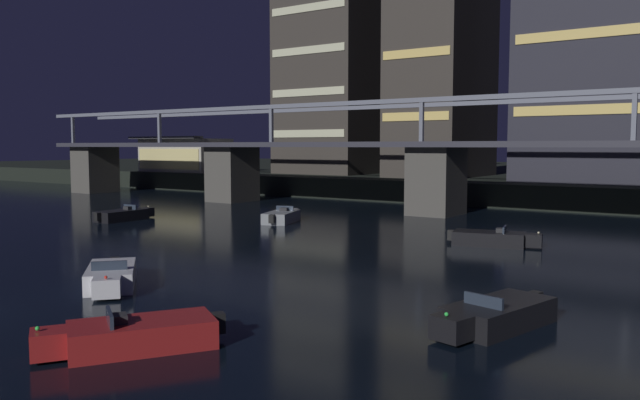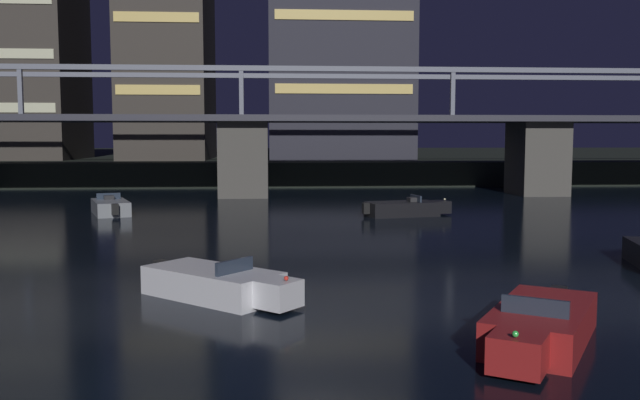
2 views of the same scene
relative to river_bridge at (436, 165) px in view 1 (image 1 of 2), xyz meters
The scene contains 12 objects.
far_riverbank 48.10m from the river_bridge, 90.00° to the left, with size 240.00×80.00×2.20m, color black.
river_bridge is the anchor object (origin of this frame).
tower_west_low 32.36m from the river_bridge, 139.42° to the left, with size 11.47×11.58×25.31m.
tower_west_tall 25.75m from the river_bridge, 113.04° to the left, with size 8.35×13.59×33.36m.
tower_central 23.70m from the river_bridge, 61.46° to the left, with size 13.89×8.68×33.93m.
waterfront_pavilion 43.64m from the river_bridge, 164.16° to the left, with size 12.40×7.40×4.70m.
speedboat_near_left 38.07m from the river_bridge, 78.15° to the right, with size 3.75×4.81×1.16m.
speedboat_near_center 33.32m from the river_bridge, 62.48° to the right, with size 2.69×5.20×1.16m.
speedboat_near_right 25.09m from the river_bridge, 135.98° to the right, with size 1.91×5.21×1.16m.
speedboat_mid_left 13.87m from the river_bridge, 122.86° to the right, with size 3.01×5.11×1.16m.
speedboat_mid_center 32.63m from the river_bridge, 88.93° to the right, with size 4.55×4.21×1.16m.
speedboat_mid_right 16.91m from the river_bridge, 54.50° to the right, with size 5.21×2.61×1.16m.
Camera 1 is at (21.84, -9.64, 5.64)m, focal length 35.79 mm.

